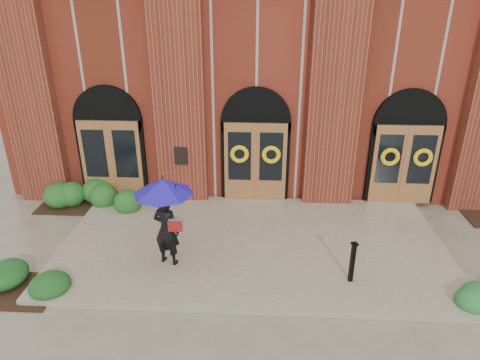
{
  "coord_description": "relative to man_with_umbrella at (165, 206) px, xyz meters",
  "views": [
    {
      "loc": [
        0.18,
        -9.54,
        6.22
      ],
      "look_at": [
        -0.38,
        1.0,
        1.55
      ],
      "focal_mm": 32.0,
      "sensor_mm": 36.0,
      "label": 1
    }
  ],
  "objects": [
    {
      "name": "landing",
      "position": [
        2.02,
        1.04,
        -1.62
      ],
      "size": [
        10.0,
        5.3,
        0.15
      ],
      "primitive_type": "cube",
      "color": "tan",
      "rests_on": "ground"
    },
    {
      "name": "church_building",
      "position": [
        2.02,
        9.67,
        1.8
      ],
      "size": [
        16.2,
        12.53,
        7.0
      ],
      "color": "maroon",
      "rests_on": "ground"
    },
    {
      "name": "ground",
      "position": [
        2.02,
        0.89,
        -1.7
      ],
      "size": [
        90.0,
        90.0,
        0.0
      ],
      "primitive_type": "plane",
      "color": "gray",
      "rests_on": "ground"
    },
    {
      "name": "hedge_wall_left",
      "position": [
        -3.18,
        3.09,
        -1.33
      ],
      "size": [
        2.83,
        1.13,
        0.73
      ],
      "primitive_type": "ellipsoid",
      "color": "#1F531B",
      "rests_on": "ground"
    },
    {
      "name": "metal_post",
      "position": [
        4.29,
        -0.52,
        -1.02
      ],
      "size": [
        0.17,
        0.17,
        1.0
      ],
      "rotation": [
        0.0,
        0.0,
        0.31
      ],
      "color": "black",
      "rests_on": "landing"
    },
    {
      "name": "man_with_umbrella",
      "position": [
        0.0,
        0.0,
        0.0
      ],
      "size": [
        1.74,
        1.74,
        2.21
      ],
      "rotation": [
        0.0,
        0.0,
        2.84
      ],
      "color": "black",
      "rests_on": "landing"
    },
    {
      "name": "hedge_front_left",
      "position": [
        -3.08,
        -1.11,
        -1.46
      ],
      "size": [
        1.33,
        1.14,
        0.47
      ],
      "primitive_type": "ellipsoid",
      "color": "#194818",
      "rests_on": "ground"
    }
  ]
}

